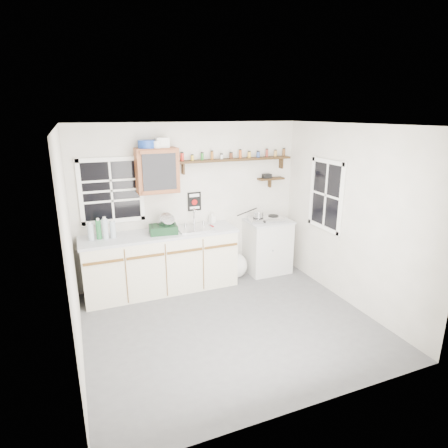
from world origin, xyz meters
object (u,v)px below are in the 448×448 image
(main_cabinet, at_px, (162,262))
(spice_shelf, at_px, (236,159))
(upper_cabinet, at_px, (157,171))
(right_cabinet, at_px, (267,246))
(hotplate, at_px, (266,219))
(dish_rack, at_px, (164,227))

(main_cabinet, xyz_separation_m, spice_shelf, (1.31, 0.21, 1.47))
(upper_cabinet, bearing_deg, spice_shelf, 3.10)
(main_cabinet, distance_m, right_cabinet, 1.84)
(upper_cabinet, xyz_separation_m, spice_shelf, (1.28, 0.07, 0.10))
(right_cabinet, distance_m, upper_cabinet, 2.26)
(main_cabinet, distance_m, hotplate, 1.84)
(upper_cabinet, bearing_deg, hotplate, -4.55)
(main_cabinet, xyz_separation_m, upper_cabinet, (0.03, 0.14, 1.36))
(dish_rack, bearing_deg, main_cabinet, 162.01)
(right_cabinet, xyz_separation_m, hotplate, (-0.06, -0.02, 0.49))
(hotplate, bearing_deg, dish_rack, -171.47)
(upper_cabinet, relative_size, dish_rack, 1.51)
(upper_cabinet, xyz_separation_m, dish_rack, (0.03, -0.17, -0.81))
(spice_shelf, height_order, dish_rack, spice_shelf)
(spice_shelf, relative_size, dish_rack, 4.45)
(main_cabinet, height_order, right_cabinet, main_cabinet)
(right_cabinet, distance_m, hotplate, 0.50)
(main_cabinet, height_order, hotplate, hotplate)
(dish_rack, bearing_deg, right_cabinet, 7.72)
(main_cabinet, relative_size, upper_cabinet, 3.55)
(hotplate, bearing_deg, upper_cabinet, -177.12)
(upper_cabinet, height_order, dish_rack, upper_cabinet)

